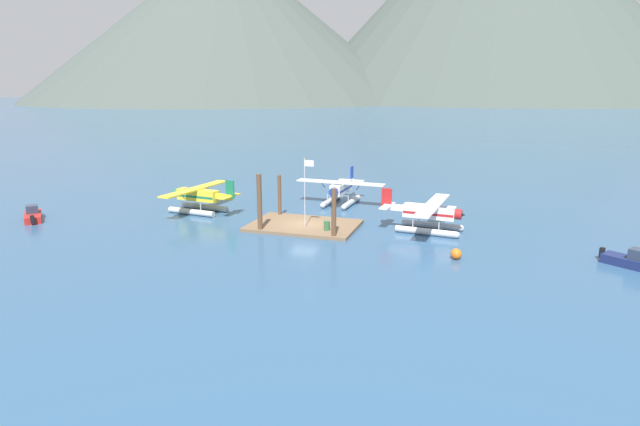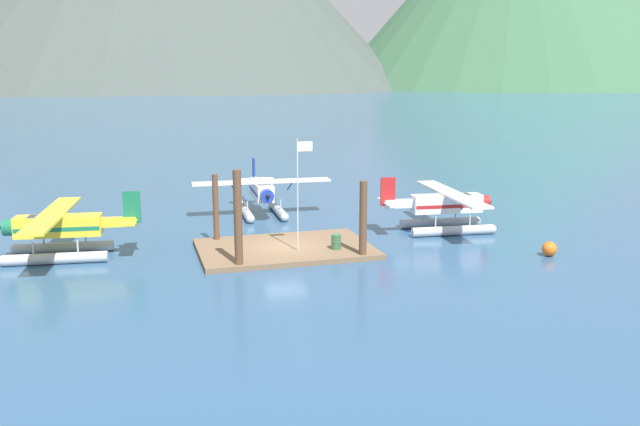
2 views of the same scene
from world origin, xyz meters
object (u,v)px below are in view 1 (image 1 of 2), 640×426
(boat_red_open_sw, at_px, (33,215))
(fuel_drum, at_px, (327,226))
(flagpole, at_px, (306,185))
(seaplane_cream_bow_centre, at_px, (341,191))
(seaplane_white_stbd_fwd, at_px, (429,215))
(mooring_buoy, at_px, (456,254))
(boat_navy_open_se, at_px, (635,262))
(seaplane_yellow_port_fwd, at_px, (198,198))

(boat_red_open_sw, bearing_deg, fuel_drum, 8.42)
(flagpole, bearing_deg, seaplane_cream_bow_centre, 89.56)
(flagpole, distance_m, seaplane_cream_bow_centre, 12.31)
(seaplane_white_stbd_fwd, bearing_deg, mooring_buoy, -68.33)
(flagpole, distance_m, boat_navy_open_se, 27.47)
(fuel_drum, height_order, seaplane_yellow_port_fwd, seaplane_yellow_port_fwd)
(mooring_buoy, distance_m, boat_red_open_sw, 42.25)
(seaplane_cream_bow_centre, height_order, boat_red_open_sw, seaplane_cream_bow_centre)
(fuel_drum, xyz_separation_m, boat_red_open_sw, (-30.30, -4.48, -0.25))
(boat_red_open_sw, bearing_deg, flagpole, 9.62)
(seaplane_yellow_port_fwd, bearing_deg, fuel_drum, -12.85)
(fuel_drum, bearing_deg, seaplane_cream_bow_centre, 99.56)
(fuel_drum, bearing_deg, seaplane_yellow_port_fwd, 167.15)
(flagpole, height_order, fuel_drum, flagpole)
(seaplane_white_stbd_fwd, xyz_separation_m, boat_navy_open_se, (15.95, -5.38, -1.09))
(fuel_drum, distance_m, seaplane_white_stbd_fwd, 9.68)
(flagpole, xyz_separation_m, boat_navy_open_se, (27.10, -2.18, -3.89))
(seaplane_white_stbd_fwd, relative_size, boat_navy_open_se, 2.42)
(mooring_buoy, xyz_separation_m, boat_red_open_sw, (-42.24, -0.53, 0.05))
(mooring_buoy, distance_m, seaplane_yellow_port_fwd, 28.73)
(seaplane_cream_bow_centre, relative_size, boat_red_open_sw, 2.58)
(seaplane_white_stbd_fwd, bearing_deg, flagpole, -164.01)
(flagpole, xyz_separation_m, seaplane_cream_bow_centre, (0.09, 11.99, -2.80))
(mooring_buoy, distance_m, seaplane_cream_bow_centre, 21.47)
(seaplane_yellow_port_fwd, xyz_separation_m, seaplane_white_stbd_fwd, (24.74, -0.11, 0.00))
(fuel_drum, height_order, seaplane_cream_bow_centre, seaplane_cream_bow_centre)
(fuel_drum, bearing_deg, flagpole, 172.46)
(flagpole, relative_size, fuel_drum, 7.51)
(flagpole, bearing_deg, boat_navy_open_se, -4.60)
(fuel_drum, relative_size, boat_navy_open_se, 0.20)
(fuel_drum, height_order, boat_navy_open_se, boat_navy_open_se)
(flagpole, height_order, boat_navy_open_se, flagpole)
(flagpole, relative_size, seaplane_white_stbd_fwd, 0.63)
(seaplane_white_stbd_fwd, height_order, boat_navy_open_se, seaplane_white_stbd_fwd)
(boat_red_open_sw, bearing_deg, boat_navy_open_se, 2.68)
(flagpole, bearing_deg, fuel_drum, -7.54)
(flagpole, xyz_separation_m, seaplane_white_stbd_fwd, (11.15, 3.20, -2.80))
(seaplane_white_stbd_fwd, height_order, seaplane_cream_bow_centre, same)
(mooring_buoy, relative_size, boat_red_open_sw, 0.21)
(flagpole, distance_m, mooring_buoy, 15.25)
(fuel_drum, relative_size, mooring_buoy, 1.01)
(seaplane_yellow_port_fwd, bearing_deg, boat_navy_open_se, -7.68)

